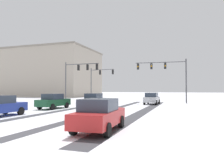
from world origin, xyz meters
TOP-DOWN VIEW (x-y plane):
  - wheel_track_left_lane at (1.71, 13.20)m, footprint 0.91×29.03m
  - wheel_track_right_lane at (5.24, 13.20)m, footprint 1.14×29.03m
  - wheel_track_center at (-2.54, 13.20)m, footprint 0.94×29.03m
  - sidewalk_kerb_right at (10.64, 11.88)m, footprint 4.00×29.03m
  - traffic_signal_near_right at (6.30, 24.15)m, footprint 7.34×0.87m
  - traffic_signal_far_left at (-7.47, 32.28)m, footprint 5.20×0.59m
  - traffic_signal_near_left at (-6.90, 22.35)m, footprint 5.90×0.46m
  - car_silver_lead at (4.59, 22.55)m, footprint 1.96×4.17m
  - car_grey_second at (-1.30, 15.57)m, footprint 1.87×4.12m
  - car_dark_green_third at (-4.56, 12.06)m, footprint 2.01×4.19m
  - car_blue_fourth at (-4.62, 5.05)m, footprint 1.85×4.11m
  - car_red_fifth at (4.81, 2.18)m, footprint 1.98×4.17m
  - office_building_far_left_block at (-32.02, 49.39)m, footprint 29.76×20.06m

SIDE VIEW (x-z plane):
  - wheel_track_left_lane at x=1.71m, z-range 0.00..0.01m
  - wheel_track_right_lane at x=5.24m, z-range 0.00..0.01m
  - wheel_track_center at x=-2.54m, z-range 0.00..0.01m
  - sidewalk_kerb_right at x=10.64m, z-range 0.00..0.12m
  - car_silver_lead at x=4.59m, z-range 0.01..1.63m
  - car_grey_second at x=-1.30m, z-range 0.01..1.63m
  - car_dark_green_third at x=-4.56m, z-range 0.01..1.63m
  - car_blue_fourth at x=-4.62m, z-range 0.01..1.63m
  - car_red_fifth at x=4.81m, z-range 0.01..1.63m
  - traffic_signal_far_left at x=-7.47m, z-range 1.36..7.86m
  - traffic_signal_near_left at x=-6.90m, z-range 1.54..8.04m
  - traffic_signal_near_right at x=6.30m, z-range 1.58..8.08m
  - office_building_far_left_block at x=-32.02m, z-range 0.01..14.27m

